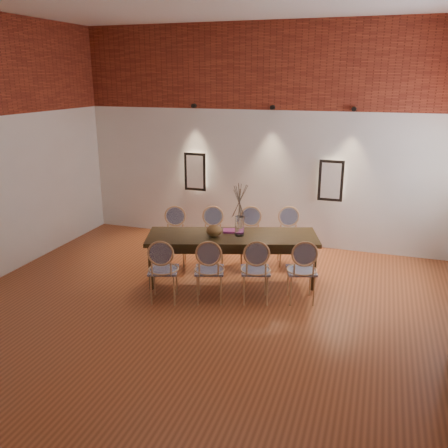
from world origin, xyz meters
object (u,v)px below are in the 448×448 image
(chair_near_c, at_px, (255,270))
(chair_far_a, at_px, (174,238))
(chair_near_b, at_px, (209,270))
(chair_far_d, at_px, (289,238))
(chair_far_b, at_px, (213,238))
(chair_far_c, at_px, (251,238))
(dining_table, at_px, (232,258))
(chair_near_a, at_px, (164,270))
(chair_near_d, at_px, (301,270))
(vase, at_px, (239,226))
(book, at_px, (232,231))
(bowl, at_px, (214,231))

(chair_near_c, distance_m, chair_far_a, 1.90)
(chair_near_b, height_order, chair_far_d, same)
(chair_far_b, relative_size, chair_far_c, 1.00)
(dining_table, relative_size, chair_near_b, 2.76)
(chair_far_c, bearing_deg, chair_near_a, 47.06)
(chair_near_d, bearing_deg, vase, 141.11)
(dining_table, bearing_deg, chair_far_c, 65.04)
(chair_near_a, height_order, chair_far_d, same)
(chair_near_a, height_order, book, chair_near_a)
(dining_table, distance_m, chair_far_a, 1.20)
(chair_far_b, xyz_separation_m, chair_far_c, (0.62, 0.20, 0.00))
(chair_far_c, height_order, book, chair_far_c)
(chair_near_b, xyz_separation_m, chair_near_d, (1.24, 0.40, 0.00))
(chair_far_a, distance_m, bowl, 1.09)
(chair_far_d, bearing_deg, book, 28.08)
(dining_table, bearing_deg, book, 93.12)
(dining_table, bearing_deg, chair_near_c, -65.04)
(chair_near_b, bearing_deg, chair_near_c, 0.00)
(chair_near_d, distance_m, chair_far_c, 1.54)
(chair_near_a, bearing_deg, chair_far_b, 65.04)
(vase, relative_size, bowl, 1.25)
(chair_far_d, bearing_deg, chair_near_d, 90.00)
(chair_far_a, bearing_deg, chair_near_b, 114.96)
(chair_near_d, distance_m, vase, 1.19)
(dining_table, bearing_deg, bowl, -169.77)
(chair_near_a, xyz_separation_m, book, (0.65, 1.12, 0.30))
(chair_far_a, bearing_deg, chair_near_d, 144.39)
(bowl, bearing_deg, chair_near_d, -9.64)
(vase, bearing_deg, chair_near_b, -104.15)
(chair_near_b, bearing_deg, chair_near_a, 180.00)
(chair_far_b, height_order, chair_far_c, same)
(chair_far_a, bearing_deg, chair_near_a, 90.00)
(chair_near_b, height_order, chair_far_b, same)
(book, bearing_deg, chair_near_c, -51.28)
(chair_far_b, bearing_deg, chair_near_c, 114.96)
(chair_near_d, bearing_deg, chair_far_c, 114.96)
(chair_far_a, bearing_deg, book, 151.46)
(chair_near_d, xyz_separation_m, vase, (-1.04, 0.40, 0.43))
(chair_near_b, distance_m, chair_far_a, 1.54)
(dining_table, relative_size, bowl, 10.81)
(chair_near_b, xyz_separation_m, book, (0.04, 0.92, 0.30))
(chair_far_a, distance_m, vase, 1.36)
(bowl, bearing_deg, vase, 25.10)
(book, bearing_deg, bowl, -122.49)
(chair_far_c, relative_size, vase, 3.13)
(chair_near_b, xyz_separation_m, vase, (0.20, 0.80, 0.43))
(chair_far_b, distance_m, chair_far_c, 0.65)
(chair_near_d, height_order, bowl, chair_near_d)
(bowl, bearing_deg, chair_far_b, 111.35)
(chair_near_c, height_order, chair_near_d, same)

